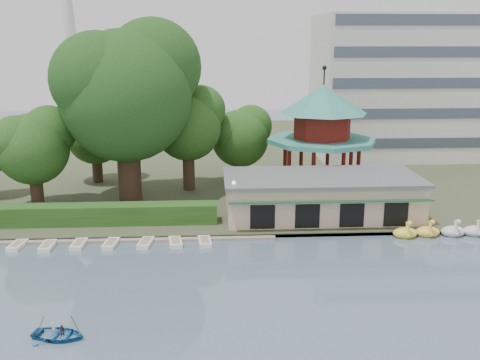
{
  "coord_description": "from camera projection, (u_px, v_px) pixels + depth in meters",
  "views": [
    {
      "loc": [
        -0.49,
        -26.71,
        16.48
      ],
      "look_at": [
        2.0,
        18.0,
        5.0
      ],
      "focal_mm": 40.0,
      "sensor_mm": 36.0,
      "label": 1
    }
  ],
  "objects": [
    {
      "name": "ground_plane",
      "position": [
        222.0,
        346.0,
        29.96
      ],
      "size": [
        220.0,
        220.0,
        0.0
      ],
      "primitive_type": "plane",
      "color": "slate",
      "rests_on": "ground"
    },
    {
      "name": "shore",
      "position": [
        214.0,
        155.0,
        80.2
      ],
      "size": [
        220.0,
        70.0,
        0.4
      ],
      "primitive_type": "cube",
      "color": "#424930",
      "rests_on": "ground"
    },
    {
      "name": "embankment",
      "position": [
        218.0,
        236.0,
        46.65
      ],
      "size": [
        220.0,
        0.6,
        0.3
      ],
      "primitive_type": "cube",
      "color": "gray",
      "rests_on": "ground"
    },
    {
      "name": "dock",
      "position": [
        78.0,
        239.0,
        45.92
      ],
      "size": [
        34.0,
        1.6,
        0.24
      ],
      "primitive_type": "cube",
      "color": "gray",
      "rests_on": "ground"
    },
    {
      "name": "boathouse",
      "position": [
        321.0,
        195.0,
        51.16
      ],
      "size": [
        18.6,
        9.39,
        3.9
      ],
      "color": "beige",
      "rests_on": "shore"
    },
    {
      "name": "pavilion",
      "position": [
        322.0,
        126.0,
        59.7
      ],
      "size": [
        12.4,
        12.4,
        13.5
      ],
      "color": "beige",
      "rests_on": "shore"
    },
    {
      "name": "office_building",
      "position": [
        441.0,
        92.0,
        76.69
      ],
      "size": [
        38.0,
        18.0,
        20.0
      ],
      "color": "silver",
      "rests_on": "shore"
    },
    {
      "name": "hedge",
      "position": [
        52.0,
        215.0,
        48.65
      ],
      "size": [
        30.0,
        2.0,
        1.8
      ],
      "primitive_type": "cube",
      "color": "#28541C",
      "rests_on": "shore"
    },
    {
      "name": "lamp_post",
      "position": [
        234.0,
        195.0,
        47.58
      ],
      "size": [
        0.36,
        0.36,
        4.28
      ],
      "color": "black",
      "rests_on": "shore"
    },
    {
      "name": "big_tree",
      "position": [
        127.0,
        87.0,
        53.73
      ],
      "size": [
        14.66,
        13.66,
        18.74
      ],
      "color": "#3A281C",
      "rests_on": "shore"
    },
    {
      "name": "small_trees",
      "position": [
        110.0,
        136.0,
        58.23
      ],
      "size": [
        40.06,
        17.12,
        11.63
      ],
      "color": "#3A281C",
      "rests_on": "shore"
    },
    {
      "name": "moored_rowboats",
      "position": [
        49.0,
        245.0,
        44.5
      ],
      "size": [
        27.25,
        2.71,
        0.36
      ],
      "color": "white",
      "rests_on": "ground"
    },
    {
      "name": "rowboat_with_passengers",
      "position": [
        58.0,
        331.0,
        30.66
      ],
      "size": [
        4.88,
        3.93,
        2.01
      ],
      "color": "#1961A3",
      "rests_on": "ground"
    }
  ]
}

